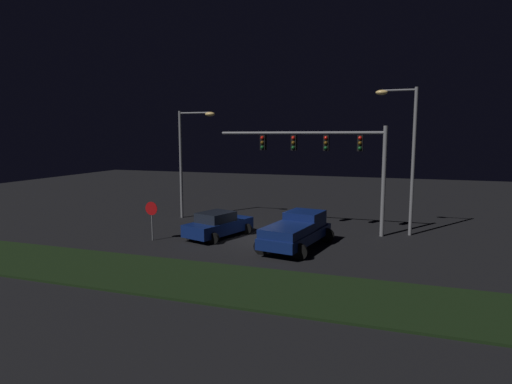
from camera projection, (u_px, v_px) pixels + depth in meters
ground_plane at (260, 239)px, 24.80m from camera, size 80.00×80.00×0.00m
grass_median at (201, 280)px, 17.55m from camera, size 27.70×4.45×0.10m
pickup_truck at (297, 229)px, 22.78m from camera, size 3.51×5.67×1.80m
car_sedan at (218, 225)px, 25.17m from camera, size 3.31×4.74×1.51m
traffic_signal_gantry at (327, 151)px, 25.84m from camera, size 10.32×0.56×6.50m
street_lamp_left at (188, 151)px, 30.43m from camera, size 2.80×0.44×7.66m
street_lamp_right at (406, 145)px, 25.15m from camera, size 2.38×0.44×8.71m
stop_sign at (152, 213)px, 24.21m from camera, size 0.76×0.08×2.23m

